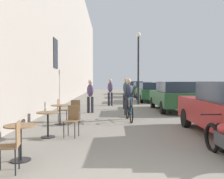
{
  "coord_description": "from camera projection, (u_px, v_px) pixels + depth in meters",
  "views": [
    {
      "loc": [
        -0.18,
        -2.75,
        1.6
      ],
      "look_at": [
        0.13,
        13.73,
        1.03
      ],
      "focal_mm": 39.04,
      "sensor_mm": 36.0,
      "label": 1
    }
  ],
  "objects": [
    {
      "name": "cyclist_on_bicycle",
      "position": [
        129.0,
        100.0,
        9.96
      ],
      "size": [
        0.52,
        1.76,
        1.74
      ],
      "color": "black",
      "rests_on": "ground_plane"
    },
    {
      "name": "cafe_table_near",
      "position": [
        20.0,
        135.0,
        4.86
      ],
      "size": [
        0.64,
        0.64,
        0.72
      ],
      "color": "black",
      "rests_on": "ground_plane"
    },
    {
      "name": "parked_car_second",
      "position": [
        173.0,
        96.0,
        13.05
      ],
      "size": [
        1.93,
        4.44,
        1.57
      ],
      "color": "#23512D",
      "rests_on": "ground_plane"
    },
    {
      "name": "cafe_table_mid",
      "position": [
        48.0,
        119.0,
        6.89
      ],
      "size": [
        0.64,
        0.64,
        0.72
      ],
      "color": "black",
      "rests_on": "ground_plane"
    },
    {
      "name": "parked_car_fourth",
      "position": [
        142.0,
        89.0,
        24.55
      ],
      "size": [
        1.81,
        4.25,
        1.51
      ],
      "color": "#23512D",
      "rests_on": "ground_plane"
    },
    {
      "name": "building_facade_left",
      "position": [
        59.0,
        14.0,
        16.52
      ],
      "size": [
        0.54,
        68.0,
        12.33
      ],
      "color": "gray",
      "rests_on": "ground_plane"
    },
    {
      "name": "parked_car_fifth",
      "position": [
        135.0,
        87.0,
        30.72
      ],
      "size": [
        1.98,
        4.49,
        1.58
      ],
      "color": "beige",
      "rests_on": "ground_plane"
    },
    {
      "name": "pedestrian_mid",
      "position": [
        126.0,
        92.0,
        13.89
      ],
      "size": [
        0.38,
        0.3,
        1.76
      ],
      "color": "#26262D",
      "rests_on": "ground_plane"
    },
    {
      "name": "cafe_chair_far_toward_wall",
      "position": [
        61.0,
        108.0,
        9.6
      ],
      "size": [
        0.39,
        0.39,
        0.89
      ],
      "color": "black",
      "rests_on": "ground_plane"
    },
    {
      "name": "street_lamp",
      "position": [
        138.0,
        59.0,
        16.5
      ],
      "size": [
        0.32,
        0.32,
        4.9
      ],
      "color": "black",
      "rests_on": "ground_plane"
    },
    {
      "name": "cafe_chair_mid_toward_street",
      "position": [
        72.0,
        119.0,
        6.98
      ],
      "size": [
        0.45,
        0.45,
        0.89
      ],
      "color": "black",
      "rests_on": "ground_plane"
    },
    {
      "name": "pedestrian_far",
      "position": [
        110.0,
        90.0,
        15.83
      ],
      "size": [
        0.38,
        0.3,
        1.75
      ],
      "color": "#26262D",
      "rests_on": "ground_plane"
    },
    {
      "name": "cafe_chair_near_toward_street",
      "position": [
        12.0,
        143.0,
        4.23
      ],
      "size": [
        0.44,
        0.44,
        0.89
      ],
      "color": "black",
      "rests_on": "ground_plane"
    },
    {
      "name": "cafe_table_far",
      "position": [
        60.0,
        110.0,
        8.92
      ],
      "size": [
        0.64,
        0.64,
        0.72
      ],
      "color": "black",
      "rests_on": "ground_plane"
    },
    {
      "name": "parked_car_third",
      "position": [
        150.0,
        92.0,
        19.0
      ],
      "size": [
        1.84,
        4.23,
        1.49
      ],
      "color": "#23512D",
      "rests_on": "ground_plane"
    },
    {
      "name": "pedestrian_near",
      "position": [
        90.0,
        94.0,
        12.26
      ],
      "size": [
        0.37,
        0.28,
        1.66
      ],
      "color": "#26262D",
      "rests_on": "ground_plane"
    },
    {
      "name": "cafe_chair_far_toward_street",
      "position": [
        75.0,
        110.0,
        9.01
      ],
      "size": [
        0.38,
        0.38,
        0.89
      ],
      "color": "black",
      "rests_on": "ground_plane"
    }
  ]
}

